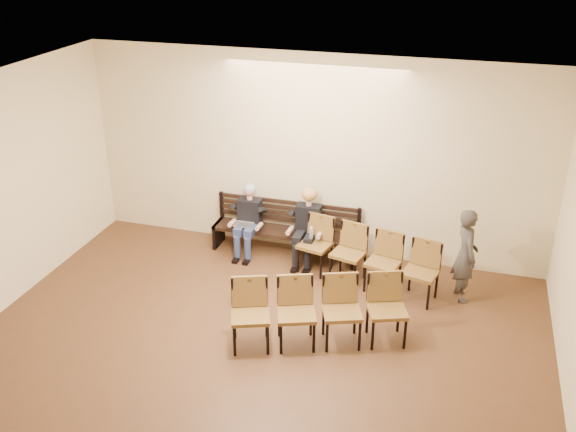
# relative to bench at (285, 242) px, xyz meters

# --- Properties ---
(room_walls) EXTENTS (8.02, 10.01, 3.51)m
(room_walls) POSITION_rel_bench_xyz_m (0.40, -3.86, 2.31)
(room_walls) COLOR beige
(room_walls) RESTS_ON ground
(bench) EXTENTS (2.60, 0.90, 0.45)m
(bench) POSITION_rel_bench_xyz_m (0.00, 0.00, 0.00)
(bench) COLOR black
(bench) RESTS_ON ground
(seated_man) EXTENTS (0.50, 0.69, 1.20)m
(seated_man) POSITION_rel_bench_xyz_m (-0.64, -0.12, 0.37)
(seated_man) COLOR black
(seated_man) RESTS_ON ground
(seated_woman) EXTENTS (0.52, 0.72, 1.21)m
(seated_woman) POSITION_rel_bench_xyz_m (0.43, -0.12, 0.38)
(seated_woman) COLOR black
(seated_woman) RESTS_ON ground
(laptop) EXTENTS (0.32, 0.25, 0.23)m
(laptop) POSITION_rel_bench_xyz_m (-0.68, -0.24, 0.34)
(laptop) COLOR silver
(laptop) RESTS_ON bench
(water_bottle) EXTENTS (0.07, 0.07, 0.21)m
(water_bottle) POSITION_rel_bench_xyz_m (0.57, -0.39, 0.33)
(water_bottle) COLOR silver
(water_bottle) RESTS_ON bench
(bag) EXTENTS (0.40, 0.29, 0.28)m
(bag) POSITION_rel_bench_xyz_m (-0.10, -1.72, -0.09)
(bag) COLOR black
(bag) RESTS_ON ground
(passerby) EXTENTS (0.60, 0.74, 1.74)m
(passerby) POSITION_rel_bench_xyz_m (3.06, -0.60, 0.64)
(passerby) COLOR #39352E
(passerby) RESTS_ON ground
(chair_row_front) EXTENTS (2.39, 1.05, 0.96)m
(chair_row_front) POSITION_rel_bench_xyz_m (1.54, -0.65, 0.25)
(chair_row_front) COLOR brown
(chair_row_front) RESTS_ON ground
(chair_row_back) EXTENTS (2.44, 1.35, 0.99)m
(chair_row_back) POSITION_rel_bench_xyz_m (1.21, -2.39, 0.27)
(chair_row_back) COLOR brown
(chair_row_back) RESTS_ON ground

